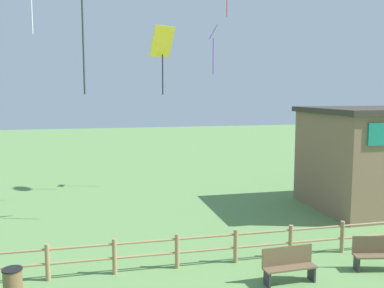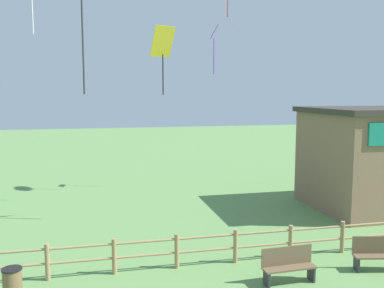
# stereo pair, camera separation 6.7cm
# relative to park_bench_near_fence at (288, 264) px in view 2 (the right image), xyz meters

# --- Properties ---
(wooden_fence) EXTENTS (17.01, 0.14, 1.07)m
(wooden_fence) POSITION_rel_park_bench_near_fence_xyz_m (-1.93, 1.67, 0.08)
(wooden_fence) COLOR #9E7F56
(wooden_fence) RESTS_ON ground_plane
(park_bench_near_fence) EXTENTS (1.56, 0.47, 1.01)m
(park_bench_near_fence) POSITION_rel_park_bench_near_fence_xyz_m (0.00, 0.00, 0.00)
(park_bench_near_fence) COLOR brown
(park_bench_near_fence) RESTS_ON ground_plane
(park_bench_by_building) EXTENTS (1.59, 0.72, 1.01)m
(park_bench_by_building) POSITION_rel_park_bench_near_fence_xyz_m (3.04, 0.18, 0.00)
(park_bench_by_building) COLOR brown
(park_bench_by_building) RESTS_ON ground_plane
(trash_bin) EXTENTS (0.51, 0.51, 0.91)m
(trash_bin) POSITION_rel_park_bench_near_fence_xyz_m (-7.35, 0.50, -0.07)
(trash_bin) COLOR brown
(trash_bin) RESTS_ON ground_plane
(kite_yellow_diamond) EXTENTS (1.03, 0.81, 2.66)m
(kite_yellow_diamond) POSITION_rel_park_bench_near_fence_xyz_m (-2.48, 6.40, 6.60)
(kite_yellow_diamond) COLOR yellow
(kite_purple_streamer) EXTENTS (0.52, 0.66, 2.61)m
(kite_purple_streamer) POSITION_rel_park_bench_near_fence_xyz_m (1.21, 11.98, 7.61)
(kite_purple_streamer) COLOR purple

